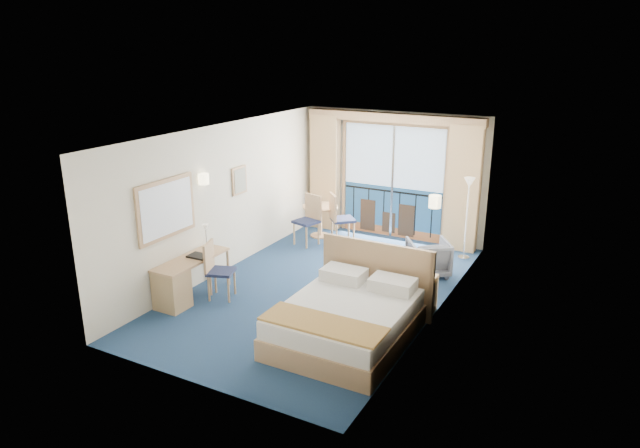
% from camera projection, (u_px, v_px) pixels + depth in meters
% --- Properties ---
extents(floor, '(6.50, 6.50, 0.00)m').
position_uv_depth(floor, '(322.00, 289.00, 9.80)').
color(floor, navy).
rests_on(floor, ground).
extents(room_walls, '(4.04, 6.54, 2.72)m').
position_uv_depth(room_walls, '(322.00, 189.00, 9.26)').
color(room_walls, beige).
rests_on(room_walls, ground).
extents(balcony_door, '(2.36, 0.03, 2.52)m').
position_uv_depth(balcony_door, '(392.00, 185.00, 12.16)').
color(balcony_door, navy).
rests_on(balcony_door, room_walls).
extents(curtain_left, '(0.65, 0.22, 2.55)m').
position_uv_depth(curtain_left, '(325.00, 173.00, 12.69)').
color(curtain_left, tan).
rests_on(curtain_left, room_walls).
extents(curtain_right, '(0.65, 0.22, 2.55)m').
position_uv_depth(curtain_right, '(463.00, 189.00, 11.29)').
color(curtain_right, tan).
rests_on(curtain_right, room_walls).
extents(pelmet, '(3.80, 0.25, 0.18)m').
position_uv_depth(pelmet, '(393.00, 118.00, 11.62)').
color(pelmet, tan).
rests_on(pelmet, room_walls).
extents(mirror, '(0.05, 1.25, 0.95)m').
position_uv_depth(mirror, '(166.00, 209.00, 8.96)').
color(mirror, tan).
rests_on(mirror, room_walls).
extents(wall_print, '(0.04, 0.42, 0.52)m').
position_uv_depth(wall_print, '(239.00, 180.00, 10.58)').
color(wall_print, tan).
rests_on(wall_print, room_walls).
extents(sconce_left, '(0.18, 0.18, 0.18)m').
position_uv_depth(sconce_left, '(204.00, 179.00, 9.61)').
color(sconce_left, beige).
rests_on(sconce_left, room_walls).
extents(sconce_right, '(0.18, 0.18, 0.18)m').
position_uv_depth(sconce_right, '(435.00, 202.00, 8.24)').
color(sconce_right, beige).
rests_on(sconce_right, room_walls).
extents(bed, '(1.83, 2.17, 1.15)m').
position_uv_depth(bed, '(348.00, 318.00, 8.06)').
color(bed, tan).
rests_on(bed, ground).
extents(nightstand, '(0.46, 0.43, 0.60)m').
position_uv_depth(nightstand, '(420.00, 294.00, 8.90)').
color(nightstand, tan).
rests_on(nightstand, ground).
extents(phone, '(0.20, 0.16, 0.09)m').
position_uv_depth(phone, '(419.00, 272.00, 8.85)').
color(phone, white).
rests_on(phone, nightstand).
extents(armchair, '(0.98, 0.99, 0.65)m').
position_uv_depth(armchair, '(428.00, 257.00, 10.33)').
color(armchair, '#464B55').
rests_on(armchair, ground).
extents(floor_lamp, '(0.22, 0.22, 1.62)m').
position_uv_depth(floor_lamp, '(468.00, 198.00, 10.82)').
color(floor_lamp, silver).
rests_on(floor_lamp, ground).
extents(desk, '(0.50, 1.44, 0.68)m').
position_uv_depth(desk, '(176.00, 284.00, 9.08)').
color(desk, tan).
rests_on(desk, ground).
extents(desk_chair, '(0.53, 0.53, 0.96)m').
position_uv_depth(desk_chair, '(216.00, 267.00, 9.32)').
color(desk_chair, '#1C2342').
rests_on(desk_chair, ground).
extents(folder, '(0.34, 0.26, 0.03)m').
position_uv_depth(folder, '(199.00, 256.00, 9.38)').
color(folder, black).
rests_on(folder, desk).
extents(desk_lamp, '(0.12, 0.12, 0.45)m').
position_uv_depth(desk_lamp, '(206.00, 232.00, 9.55)').
color(desk_lamp, silver).
rests_on(desk_lamp, desk).
extents(round_table, '(0.76, 0.76, 0.69)m').
position_uv_depth(round_table, '(320.00, 213.00, 12.31)').
color(round_table, tan).
rests_on(round_table, ground).
extents(table_chair_a, '(0.65, 0.65, 1.07)m').
position_uv_depth(table_chair_a, '(339.00, 216.00, 11.87)').
color(table_chair_a, '#1C2342').
rests_on(table_chair_a, ground).
extents(table_chair_b, '(0.55, 0.56, 1.04)m').
position_uv_depth(table_chair_b, '(309.00, 217.00, 11.85)').
color(table_chair_b, '#1C2342').
rests_on(table_chair_b, ground).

